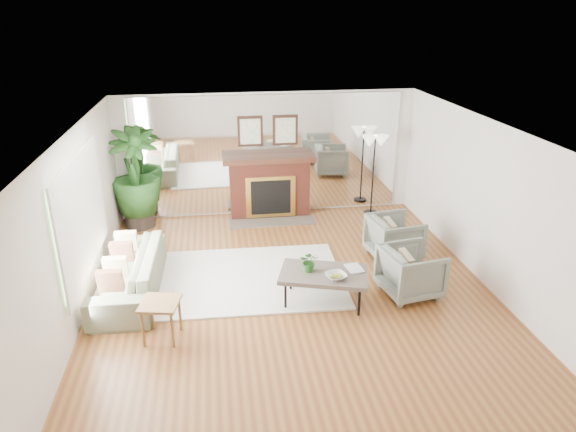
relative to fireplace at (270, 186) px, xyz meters
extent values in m
plane|color=brown|center=(0.00, -3.26, -0.66)|extent=(7.00, 7.00, 0.00)
cube|color=silver|center=(-2.99, -3.26, 0.59)|extent=(0.02, 7.00, 2.50)
cube|color=silver|center=(2.99, -3.26, 0.59)|extent=(0.02, 7.00, 2.50)
cube|color=silver|center=(0.00, 0.23, 0.59)|extent=(6.00, 0.02, 2.50)
cube|color=silver|center=(0.00, 0.21, 0.59)|extent=(5.40, 0.04, 2.40)
cube|color=#B2E09E|center=(-2.96, -2.86, 0.69)|extent=(0.04, 2.40, 1.50)
cube|color=maroon|center=(0.00, 0.02, -0.06)|extent=(1.60, 0.40, 1.20)
cube|color=gold|center=(0.00, -0.19, -0.18)|extent=(1.00, 0.04, 0.85)
cube|color=black|center=(0.00, -0.21, -0.18)|extent=(0.80, 0.04, 0.70)
cube|color=#554E43|center=(0.00, -0.33, -0.64)|extent=(1.70, 0.55, 0.03)
cube|color=#432115|center=(0.00, 0.00, 0.56)|extent=(1.85, 0.46, 0.10)
cube|color=black|center=(-0.35, 0.17, 1.09)|extent=(0.50, 0.04, 0.60)
cube|color=black|center=(0.35, 0.17, 1.09)|extent=(0.50, 0.04, 0.60)
cube|color=silver|center=(-0.67, -2.62, -0.64)|extent=(3.08, 2.25, 0.03)
cube|color=#554E43|center=(0.39, -3.47, -0.19)|extent=(1.41, 1.07, 0.06)
cylinder|color=black|center=(-0.19, -3.57, -0.44)|extent=(0.04, 0.04, 0.44)
cylinder|color=black|center=(0.81, -3.87, -0.44)|extent=(0.04, 0.04, 0.44)
cylinder|color=black|center=(-0.03, -3.07, -0.44)|extent=(0.04, 0.04, 0.44)
cylinder|color=black|center=(0.96, -3.37, -0.44)|extent=(0.04, 0.04, 0.44)
imported|color=gray|center=(-2.45, -2.73, -0.34)|extent=(0.93, 2.24, 0.65)
imported|color=gray|center=(1.90, -2.20, -0.29)|extent=(0.93, 0.91, 0.75)
imported|color=gray|center=(1.73, -3.41, -0.29)|extent=(0.94, 0.92, 0.75)
cube|color=olive|center=(-1.88, -4.01, -0.14)|extent=(0.56, 0.56, 0.04)
cylinder|color=olive|center=(-2.10, -4.16, -0.40)|extent=(0.04, 0.04, 0.51)
cylinder|color=olive|center=(-1.73, -4.23, -0.40)|extent=(0.04, 0.04, 0.51)
cylinder|color=olive|center=(-2.02, -3.78, -0.40)|extent=(0.04, 0.04, 0.51)
cylinder|color=olive|center=(-1.65, -3.86, -0.40)|extent=(0.04, 0.04, 0.51)
cylinder|color=black|center=(-2.60, -0.16, -0.46)|extent=(0.57, 0.57, 0.41)
imported|color=#295E22|center=(-2.60, -0.16, 0.46)|extent=(1.18, 1.18, 1.67)
cylinder|color=black|center=(2.10, -0.20, -0.64)|extent=(0.28, 0.28, 0.04)
cylinder|color=black|center=(2.10, -0.20, 0.14)|extent=(0.03, 0.03, 1.61)
cone|color=white|center=(1.98, -0.20, 0.90)|extent=(0.30, 0.30, 0.22)
cone|color=white|center=(2.22, -0.20, 0.90)|extent=(0.30, 0.30, 0.22)
imported|color=#295E22|center=(0.19, -3.40, 0.00)|extent=(0.34, 0.31, 0.31)
imported|color=olive|center=(0.51, -3.67, -0.12)|extent=(0.35, 0.35, 0.07)
imported|color=olive|center=(0.74, -3.45, -0.15)|extent=(0.25, 0.32, 0.02)
camera|label=1|loc=(-1.08, -9.83, 3.39)|focal=32.00mm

